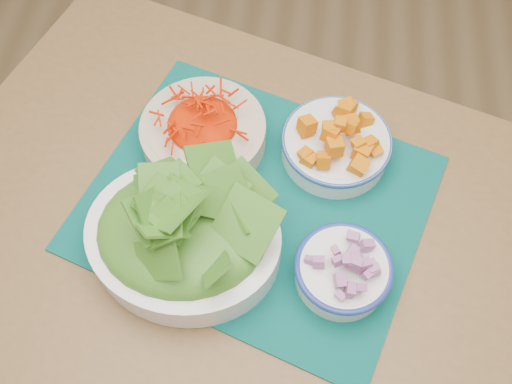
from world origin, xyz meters
TOP-DOWN VIEW (x-y plane):
  - ground at (0.00, 0.00)m, footprint 4.00×4.00m
  - table at (0.23, -0.12)m, footprint 1.27×1.03m
  - placemat at (0.21, -0.07)m, footprint 0.62×0.56m
  - carrot_bowl at (0.11, 0.03)m, footprint 0.25×0.25m
  - squash_bowl at (0.33, 0.03)m, footprint 0.23×0.23m
  - lettuce_bowl at (0.12, -0.17)m, footprint 0.31×0.27m
  - onion_bowl at (0.35, -0.19)m, footprint 0.16×0.16m

SIDE VIEW (x-z plane):
  - ground at x=0.00m, z-range 0.00..0.00m
  - table at x=0.23m, z-range 0.26..1.01m
  - placemat at x=0.21m, z-range 0.75..0.75m
  - onion_bowl at x=0.35m, z-range 0.75..0.82m
  - carrot_bowl at x=0.11m, z-range 0.75..0.83m
  - squash_bowl at x=0.33m, z-range 0.75..0.84m
  - lettuce_bowl at x=0.12m, z-range 0.75..0.88m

